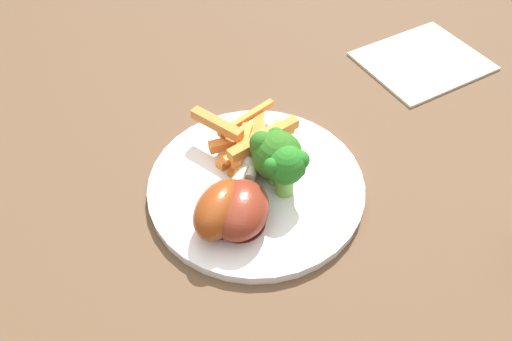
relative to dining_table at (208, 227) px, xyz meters
name	(u,v)px	position (x,y,z in m)	size (l,w,h in m)	color
dining_table	(208,227)	(0.00, 0.00, 0.00)	(1.24, 0.87, 0.73)	brown
dinner_plate	(256,186)	(0.06, -0.01, 0.10)	(0.24, 0.24, 0.01)	white
broccoli_floret_front	(286,166)	(0.10, -0.02, 0.15)	(0.05, 0.04, 0.07)	#78BE4A
broccoli_floret_middle	(277,154)	(0.08, 0.00, 0.15)	(0.06, 0.06, 0.07)	#7FBE55
carrot_fries_pile	(248,144)	(0.05, 0.03, 0.12)	(0.13, 0.14, 0.04)	orange
chicken_drumstick_near	(241,206)	(0.05, -0.06, 0.13)	(0.07, 0.14, 0.04)	#571910
chicken_drumstick_far	(221,207)	(0.03, -0.06, 0.13)	(0.07, 0.12, 0.05)	#60220B
napkin	(422,61)	(0.30, 0.24, 0.09)	(0.17, 0.14, 0.00)	beige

